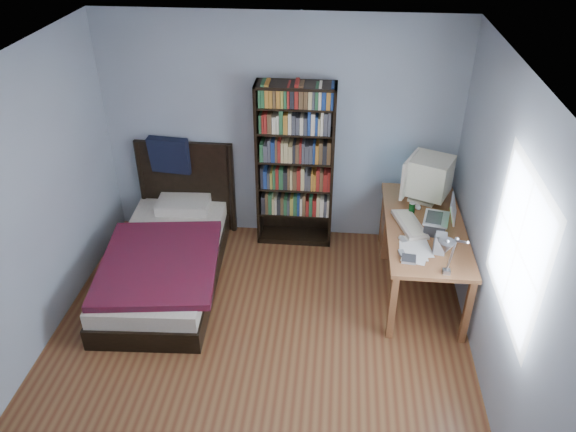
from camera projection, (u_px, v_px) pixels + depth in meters
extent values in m
plane|color=brown|center=(255.00, 361.00, 4.88)|extent=(4.20, 4.20, 0.00)
plane|color=white|center=(242.00, 81.00, 3.55)|extent=(4.20, 4.20, 0.00)
cube|color=#A1ADBD|center=(279.00, 132.00, 5.99)|extent=(3.80, 0.04, 2.50)
cube|color=#A1ADBD|center=(8.00, 230.00, 4.37)|extent=(0.04, 4.20, 2.50)
cube|color=#A1ADBD|center=(509.00, 257.00, 4.06)|extent=(0.04, 4.20, 2.50)
cube|color=white|center=(518.00, 247.00, 3.83)|extent=(0.01, 1.14, 1.14)
cube|color=white|center=(517.00, 247.00, 3.83)|extent=(0.01, 1.00, 1.00)
cube|color=brown|center=(425.00, 227.00, 5.40)|extent=(0.75, 1.65, 0.04)
cube|color=brown|center=(392.00, 307.00, 4.96)|extent=(0.06, 0.06, 0.69)
cube|color=brown|center=(467.00, 312.00, 4.91)|extent=(0.06, 0.06, 0.69)
cube|color=brown|center=(384.00, 215.00, 6.27)|extent=(0.06, 0.06, 0.69)
cube|color=brown|center=(443.00, 218.00, 6.22)|extent=(0.06, 0.06, 0.69)
cube|color=brown|center=(415.00, 225.00, 6.10)|extent=(0.69, 0.40, 0.68)
cube|color=beige|center=(423.00, 198.00, 5.79)|extent=(0.33, 0.31, 0.03)
cylinder|color=beige|center=(423.00, 195.00, 5.76)|extent=(0.10, 0.10, 0.06)
cube|color=beige|center=(429.00, 176.00, 5.64)|extent=(0.53, 0.52, 0.38)
cube|color=beige|center=(409.00, 175.00, 5.66)|extent=(0.19, 0.38, 0.40)
cube|color=#3A91D1|center=(407.00, 175.00, 5.66)|extent=(0.13, 0.28, 0.26)
cube|color=#2D2D30|center=(435.00, 225.00, 5.26)|extent=(0.24, 0.27, 0.13)
cube|color=silver|center=(436.00, 218.00, 5.22)|extent=(0.28, 0.34, 0.02)
cube|color=#2D2D30|center=(434.00, 217.00, 5.22)|extent=(0.19, 0.26, 0.00)
cube|color=silver|center=(453.00, 209.00, 5.15)|extent=(0.13, 0.30, 0.21)
cube|color=#0CBF26|center=(452.00, 209.00, 5.15)|extent=(0.10, 0.24, 0.16)
cube|color=#99999E|center=(446.00, 272.00, 4.74)|extent=(0.06, 0.05, 0.04)
cylinder|color=#99999E|center=(452.00, 255.00, 4.56)|extent=(0.02, 0.15, 0.41)
cylinder|color=#99999E|center=(452.00, 240.00, 4.22)|extent=(0.17, 0.34, 0.20)
cone|color=#99999E|center=(446.00, 247.00, 4.07)|extent=(0.13, 0.13, 0.11)
cube|color=beige|center=(410.00, 224.00, 5.36)|extent=(0.33, 0.54, 0.05)
cube|color=gray|center=(440.00, 243.00, 4.95)|extent=(0.11, 0.11, 0.20)
cylinder|color=#093707|center=(412.00, 208.00, 5.55)|extent=(0.06, 0.06, 0.11)
ellipsoid|color=silver|center=(418.00, 207.00, 5.64)|extent=(0.06, 0.10, 0.04)
cube|color=silver|center=(403.00, 240.00, 5.16)|extent=(0.07, 0.10, 0.02)
cube|color=gray|center=(402.00, 253.00, 4.98)|extent=(0.06, 0.10, 0.02)
cube|color=gray|center=(409.00, 259.00, 4.90)|extent=(0.14, 0.14, 0.03)
cube|color=black|center=(258.00, 165.00, 6.05)|extent=(0.03, 0.30, 1.84)
cube|color=black|center=(332.00, 169.00, 5.98)|extent=(0.03, 0.30, 1.84)
cube|color=black|center=(296.00, 85.00, 5.54)|extent=(0.83, 0.30, 0.03)
cube|color=black|center=(295.00, 236.00, 6.49)|extent=(0.83, 0.30, 0.06)
cube|color=black|center=(296.00, 161.00, 6.13)|extent=(0.83, 0.02, 1.84)
cube|color=olive|center=(295.00, 165.00, 5.98)|extent=(0.75, 0.22, 1.64)
cube|color=black|center=(167.00, 271.00, 5.79)|extent=(1.15, 2.13, 0.22)
cube|color=beige|center=(165.00, 256.00, 5.69)|extent=(1.11, 2.07, 0.16)
cube|color=maroon|center=(159.00, 263.00, 5.41)|extent=(1.26, 1.48, 0.07)
cube|color=beige|center=(183.00, 205.00, 6.29)|extent=(0.59, 0.40, 0.12)
cube|color=black|center=(187.00, 186.00, 6.41)|extent=(1.10, 0.05, 1.10)
cylinder|color=black|center=(142.00, 185.00, 6.44)|extent=(0.06, 0.06, 1.10)
cylinder|color=black|center=(232.00, 189.00, 6.35)|extent=(0.06, 0.06, 1.10)
cube|color=black|center=(170.00, 155.00, 6.19)|extent=(0.46, 0.20, 0.43)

